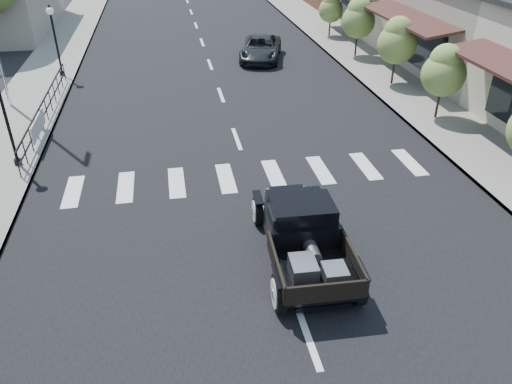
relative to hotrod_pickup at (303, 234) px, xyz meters
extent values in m
plane|color=black|center=(-0.54, 0.56, -0.81)|extent=(120.00, 120.00, 0.00)
cube|color=black|center=(-0.54, 15.56, -0.80)|extent=(14.00, 80.00, 0.02)
cube|color=gray|center=(-9.04, 15.56, -0.73)|extent=(3.00, 80.00, 0.15)
cube|color=gray|center=(7.96, 15.56, -0.73)|extent=(3.00, 80.00, 0.15)
cube|color=#9E9584|center=(14.46, 13.56, 1.44)|extent=(10.00, 9.00, 4.50)
imported|color=black|center=(2.40, 18.08, -0.18)|extent=(3.25, 4.91, 1.25)
camera|label=1|loc=(-2.93, -9.62, 7.08)|focal=35.00mm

